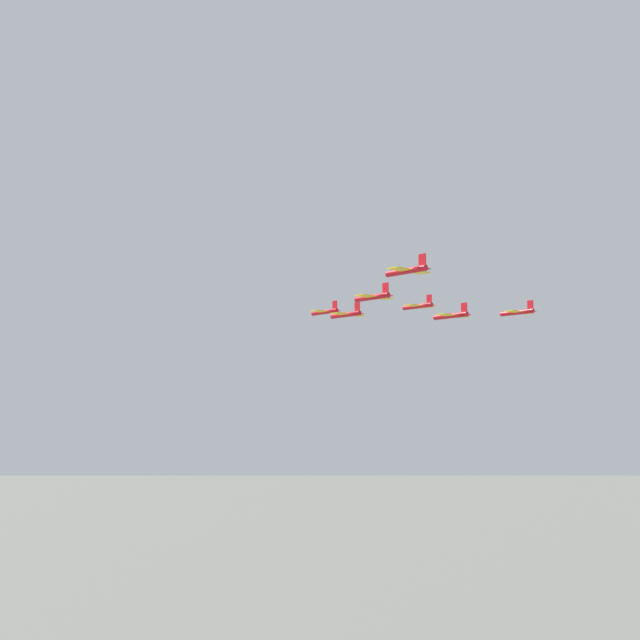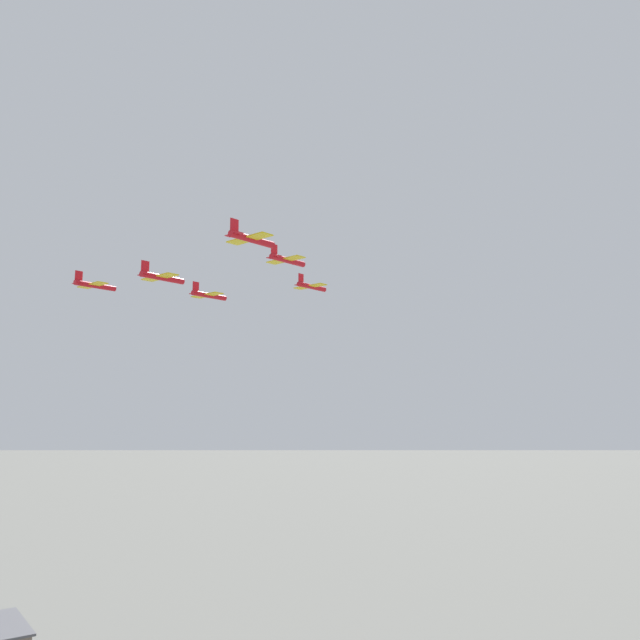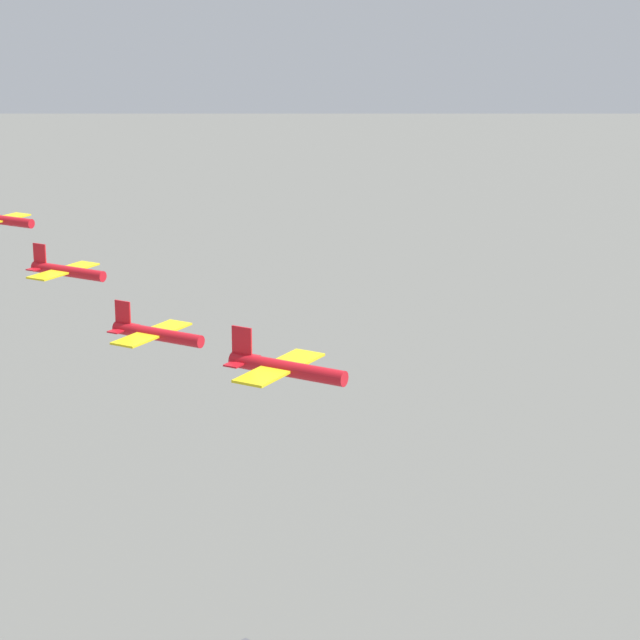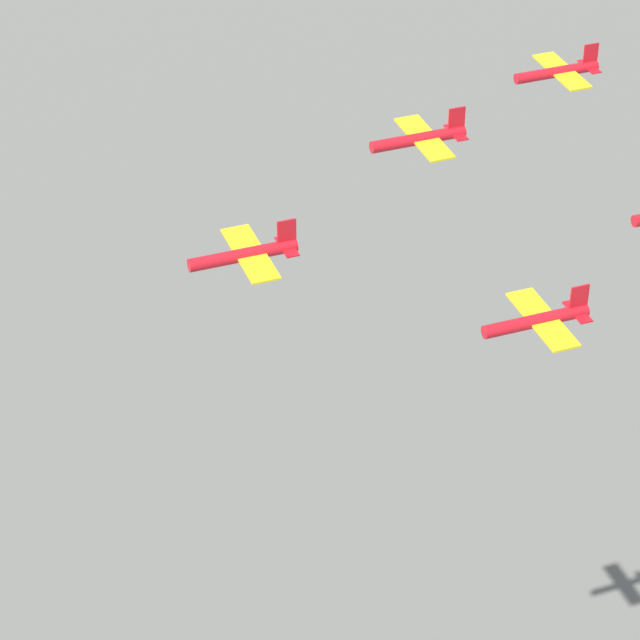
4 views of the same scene
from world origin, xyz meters
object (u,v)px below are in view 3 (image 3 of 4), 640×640
jet_0 (283,367)px  jet_6 (0,219)px  jet_3 (65,271)px  jet_1 (154,333)px

jet_0 → jet_6: bearing=-120.5°
jet_3 → jet_6: (-20.09, 6.33, 1.18)m
jet_0 → jet_3: (-40.18, 12.65, -2.49)m
jet_3 → jet_1: bearing=59.5°
jet_0 → jet_1: bearing=-120.5°
jet_0 → jet_3: size_ratio=1.00×
jet_3 → jet_6: jet_6 is taller
jet_3 → jet_6: size_ratio=1.00×
jet_0 → jet_1: size_ratio=1.00×
jet_6 → jet_1: bearing=59.5°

